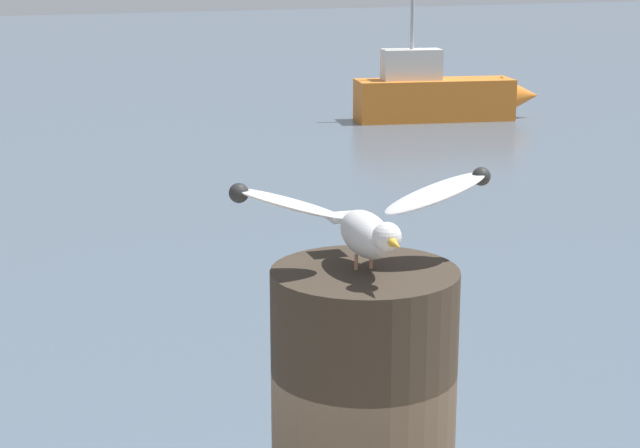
# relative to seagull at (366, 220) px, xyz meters

# --- Properties ---
(seagull) EXTENTS (0.62, 0.39, 0.22)m
(seagull) POSITION_rel_seagull_xyz_m (0.00, 0.00, 0.00)
(seagull) COLOR tan
(seagull) RESTS_ON mooring_post
(boat_orange) EXTENTS (4.05, 1.83, 4.18)m
(boat_orange) POSITION_rel_seagull_xyz_m (10.54, 17.26, -2.32)
(boat_orange) COLOR orange
(boat_orange) RESTS_ON ground_plane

